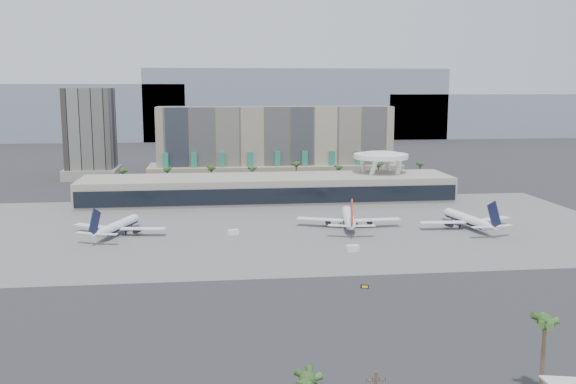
{
  "coord_description": "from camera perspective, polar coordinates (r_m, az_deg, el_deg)",
  "views": [
    {
      "loc": [
        -25.18,
        -181.89,
        53.22
      ],
      "look_at": [
        1.17,
        40.0,
        16.17
      ],
      "focal_mm": 40.0,
      "sensor_mm": 36.0,
      "label": 1
    }
  ],
  "objects": [
    {
      "name": "office_tower",
      "position": [
        389.4,
        -17.13,
        4.54
      ],
      "size": [
        30.0,
        30.0,
        52.0
      ],
      "color": "black",
      "rests_on": "ground"
    },
    {
      "name": "palm_row",
      "position": [
        331.24,
        -1.14,
        2.0
      ],
      "size": [
        157.8,
        2.8,
        13.1
      ],
      "color": "brown",
      "rests_on": "ground"
    },
    {
      "name": "taxiway_sign",
      "position": [
        173.54,
        6.83,
        -8.34
      ],
      "size": [
        2.14,
        0.92,
        0.98
      ],
      "rotation": [
        0.0,
        0.0,
        -0.3
      ],
      "color": "black",
      "rests_on": "ground"
    },
    {
      "name": "airliner_left",
      "position": [
        239.5,
        -14.93,
        -2.96
      ],
      "size": [
        34.41,
        35.56,
        12.79
      ],
      "rotation": [
        0.0,
        0.0,
        -0.34
      ],
      "color": "white",
      "rests_on": "ground"
    },
    {
      "name": "ground",
      "position": [
        191.18,
        1.07,
        -6.75
      ],
      "size": [
        900.0,
        900.0,
        0.0
      ],
      "primitive_type": "plane",
      "color": "#232326",
      "rests_on": "ground"
    },
    {
      "name": "service_vehicle_a",
      "position": [
        233.07,
        -4.9,
        -3.58
      ],
      "size": [
        4.27,
        3.25,
        1.88
      ],
      "primitive_type": "cube",
      "rotation": [
        0.0,
        0.0,
        0.41
      ],
      "color": "white",
      "rests_on": "ground"
    },
    {
      "name": "mountain_ridge",
      "position": [
        654.46,
        -2.14,
        7.37
      ],
      "size": [
        680.0,
        60.0,
        70.0
      ],
      "color": "gray",
      "rests_on": "ground"
    },
    {
      "name": "near_palm_b",
      "position": [
        120.19,
        21.86,
        -11.32
      ],
      "size": [
        6.0,
        6.0,
        14.96
      ],
      "color": "brown",
      "rests_on": "ground"
    },
    {
      "name": "hotel",
      "position": [
        359.88,
        -1.13,
        3.61
      ],
      "size": [
        140.0,
        30.0,
        42.0
      ],
      "color": "tan",
      "rests_on": "ground"
    },
    {
      "name": "saucer_structure",
      "position": [
        310.45,
        8.25,
        2.89
      ],
      "size": [
        26.0,
        26.0,
        21.89
      ],
      "color": "white",
      "rests_on": "ground"
    },
    {
      "name": "service_vehicle_b",
      "position": [
        210.41,
        5.76,
        -5.0
      ],
      "size": [
        4.29,
        2.87,
        2.05
      ],
      "primitive_type": "cube",
      "rotation": [
        0.0,
        0.0,
        0.16
      ],
      "color": "white",
      "rests_on": "ground"
    },
    {
      "name": "apron_pad",
      "position": [
        244.09,
        -0.69,
        -3.17
      ],
      "size": [
        260.0,
        130.0,
        0.06
      ],
      "primitive_type": "cube",
      "color": "#5B5B59",
      "rests_on": "ground"
    },
    {
      "name": "terminal",
      "position": [
        296.52,
        -1.82,
        0.35
      ],
      "size": [
        170.0,
        32.5,
        14.5
      ],
      "color": "#9E958A",
      "rests_on": "ground"
    },
    {
      "name": "airliner_right",
      "position": [
        251.31,
        15.72,
        -2.38
      ],
      "size": [
        37.39,
        38.78,
        13.46
      ],
      "rotation": [
        0.0,
        0.0,
        0.16
      ],
      "color": "white",
      "rests_on": "ground"
    },
    {
      "name": "airliner_centre",
      "position": [
        244.63,
        5.43,
        -2.34
      ],
      "size": [
        39.34,
        40.78,
        14.14
      ],
      "rotation": [
        0.0,
        0.0,
        -0.16
      ],
      "color": "white",
      "rests_on": "ground"
    }
  ]
}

